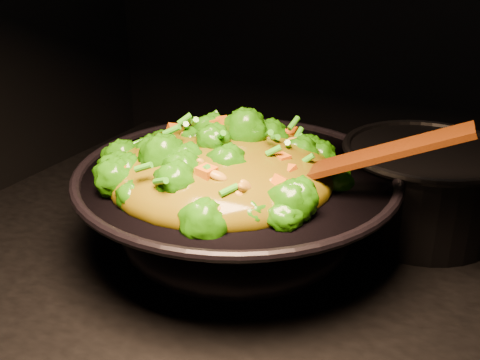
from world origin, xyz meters
The scene contains 4 objects.
wok centered at (-0.11, 0.02, 0.96)m, with size 0.46×0.46×0.13m, color black, non-canonical shape.
stir_fry centered at (-0.12, -0.01, 1.09)m, with size 0.33×0.33×0.11m, color #206507, non-canonical shape.
spatula centered at (0.06, 0.02, 1.08)m, with size 0.31×0.05×0.01m, color #381207.
back_pot centered at (0.12, 0.23, 0.97)m, with size 0.25×0.25×0.14m, color black.
Camera 1 is at (0.28, -0.68, 1.38)m, focal length 45.00 mm.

